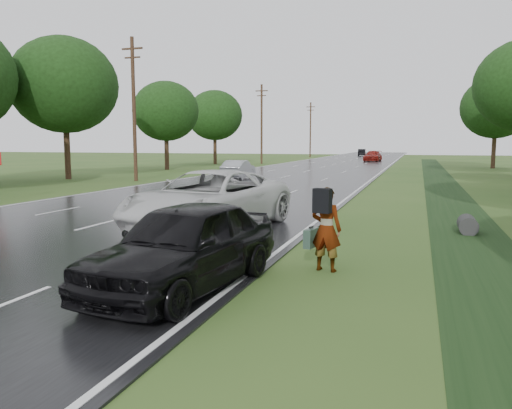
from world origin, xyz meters
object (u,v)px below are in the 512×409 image
object	(u,v)px
pedestrian	(325,228)
dark_sedan	(185,245)
white_pickup	(209,200)
silver_sedan	(238,169)

from	to	relation	value
pedestrian	dark_sedan	distance (m)	3.13
pedestrian	dark_sedan	size ratio (longest dim) A/B	0.38
pedestrian	white_pickup	distance (m)	5.81
dark_sedan	silver_sedan	world-z (taller)	dark_sedan
white_pickup	dark_sedan	world-z (taller)	white_pickup
pedestrian	dark_sedan	world-z (taller)	pedestrian
pedestrian	silver_sedan	xyz separation A→B (m)	(-10.92, 24.51, -0.20)
pedestrian	silver_sedan	distance (m)	26.83
silver_sedan	pedestrian	bearing A→B (deg)	111.98
pedestrian	dark_sedan	xyz separation A→B (m)	(-2.22, -2.20, -0.08)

